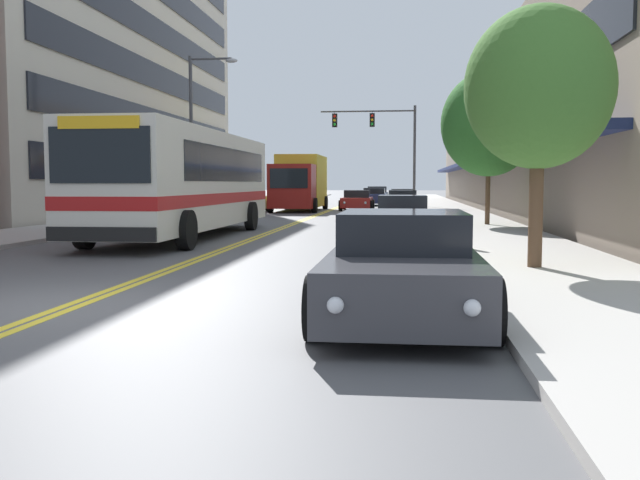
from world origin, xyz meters
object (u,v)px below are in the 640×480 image
at_px(city_bus, 186,178).
at_px(car_navy_moving_third, 374,197).
at_px(car_dark_grey_parked_right_foreground, 403,268).
at_px(box_truck, 300,182).
at_px(car_beige_parked_left_near, 247,201).
at_px(traffic_signal_mast, 383,135).
at_px(street_tree_right_mid, 489,124).
at_px(car_white_parked_right_end, 402,198).
at_px(street_tree_right_near, 539,88).
at_px(street_lamp_left_far, 198,122).
at_px(car_black_parked_left_far, 221,205).
at_px(car_red_moving_lead, 357,201).
at_px(car_slate_blue_moving_second, 377,195).
at_px(car_charcoal_parked_right_mid, 403,202).
at_px(fire_hydrant, 467,231).
at_px(car_silver_parked_right_far, 402,216).

height_order(city_bus, car_navy_moving_third, city_bus).
height_order(car_dark_grey_parked_right_foreground, box_truck, box_truck).
distance_m(car_beige_parked_left_near, traffic_signal_mast, 12.51).
relative_size(car_dark_grey_parked_right_foreground, street_tree_right_mid, 0.84).
bearing_deg(car_white_parked_right_end, box_truck, -122.28).
relative_size(car_white_parked_right_end, box_truck, 0.58).
xyz_separation_m(car_navy_moving_third, street_tree_right_near, (4.53, -39.85, 2.75)).
relative_size(street_tree_right_near, street_tree_right_mid, 0.83).
distance_m(car_beige_parked_left_near, street_lamp_left_far, 8.55).
bearing_deg(car_black_parked_left_far, car_red_moving_lead, 60.22).
bearing_deg(car_slate_blue_moving_second, car_charcoal_parked_right_mid, -84.31).
bearing_deg(street_tree_right_mid, city_bus, -149.34).
height_order(car_charcoal_parked_right_mid, fire_hydrant, car_charcoal_parked_right_mid).
xyz_separation_m(car_black_parked_left_far, street_tree_right_mid, (11.91, -6.45, 3.26)).
xyz_separation_m(city_bus, traffic_signal_mast, (5.26, 27.60, 3.11)).
bearing_deg(car_charcoal_parked_right_mid, car_white_parked_right_end, 90.27).
bearing_deg(city_bus, traffic_signal_mast, 79.21).
relative_size(box_truck, street_lamp_left_far, 1.06).
height_order(car_beige_parked_left_near, street_tree_right_near, street_tree_right_near).
bearing_deg(car_beige_parked_left_near, car_white_parked_right_end, 54.83).
distance_m(car_charcoal_parked_right_mid, car_navy_moving_third, 12.12).
relative_size(car_black_parked_left_far, car_dark_grey_parked_right_foreground, 0.88).
bearing_deg(box_truck, car_slate_blue_moving_second, 79.58).
height_order(car_black_parked_left_far, car_red_moving_lead, car_black_parked_left_far).
relative_size(city_bus, box_truck, 1.57).
height_order(car_black_parked_left_far, car_charcoal_parked_right_mid, car_charcoal_parked_right_mid).
bearing_deg(traffic_signal_mast, car_beige_parked_left_near, -129.12).
distance_m(car_dark_grey_parked_right_foreground, car_white_parked_right_end, 43.45).
distance_m(car_black_parked_left_far, fire_hydrant, 19.56).
height_order(car_white_parked_right_end, traffic_signal_mast, traffic_signal_mast).
xyz_separation_m(car_beige_parked_left_near, car_silver_parked_right_far, (8.80, -16.19, -0.06)).
bearing_deg(car_dark_grey_parked_right_foreground, car_beige_parked_left_near, 105.86).
bearing_deg(traffic_signal_mast, city_bus, -100.79).
relative_size(car_navy_moving_third, box_truck, 0.55).
bearing_deg(street_lamp_left_far, car_white_parked_right_end, 64.98).
height_order(street_tree_right_mid, fire_hydrant, street_tree_right_mid).
relative_size(city_bus, fire_hydrant, 15.22).
height_order(car_slate_blue_moving_second, traffic_signal_mast, traffic_signal_mast).
bearing_deg(street_tree_right_mid, car_black_parked_left_far, 151.55).
bearing_deg(car_slate_blue_moving_second, car_red_moving_lead, -91.57).
bearing_deg(car_slate_blue_moving_second, car_white_parked_right_end, -79.27).
bearing_deg(street_tree_right_near, fire_hydrant, 104.18).
height_order(car_dark_grey_parked_right_foreground, car_white_parked_right_end, car_dark_grey_parked_right_foreground).
bearing_deg(traffic_signal_mast, car_black_parked_left_far, -115.67).
xyz_separation_m(car_charcoal_parked_right_mid, street_tree_right_near, (2.43, -27.91, 2.78)).
bearing_deg(car_charcoal_parked_right_mid, car_silver_parked_right_far, -89.98).
height_order(city_bus, car_white_parked_right_end, city_bus).
xyz_separation_m(city_bus, car_red_moving_lead, (3.84, 22.66, -1.23)).
xyz_separation_m(car_slate_blue_moving_second, street_tree_right_mid, (5.42, -36.69, 3.22)).
distance_m(car_charcoal_parked_right_mid, street_lamp_left_far, 13.62).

